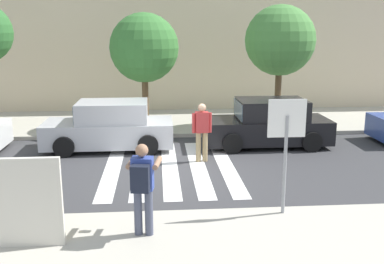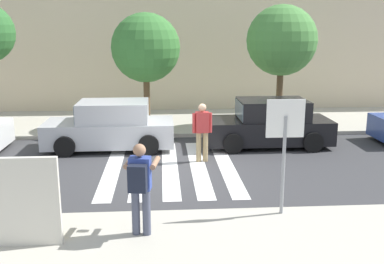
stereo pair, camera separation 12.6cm
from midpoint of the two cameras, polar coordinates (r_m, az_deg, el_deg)
The scene contains 16 objects.
ground_plane at distance 12.57m, azimuth -2.51°, elevation -4.72°, with size 120.00×120.00×0.00m, color #38383A.
sidewalk_far at distance 18.35m, azimuth -2.99°, elevation 1.29°, with size 60.00×4.80×0.14m, color #B2AD9E.
building_facade_far at distance 22.35m, azimuth -3.31°, elevation 13.34°, with size 56.00×4.00×7.81m, color beige.
crosswalk_stripe_0 at distance 12.83m, azimuth -9.72°, elevation -4.51°, with size 0.44×5.20×0.01m, color silver.
crosswalk_stripe_1 at distance 12.77m, azimuth -6.14°, elevation -4.48°, with size 0.44×5.20×0.01m, color silver.
crosswalk_stripe_2 at distance 12.76m, azimuth -2.54°, elevation -4.42°, with size 0.44×5.20×0.01m, color silver.
crosswalk_stripe_3 at distance 12.80m, azimuth 1.06°, elevation -4.35°, with size 0.44×5.20×0.01m, color silver.
crosswalk_stripe_4 at distance 12.89m, azimuth 4.61°, elevation -4.27°, with size 0.44×5.20×0.01m, color silver.
stop_sign at distance 9.05m, azimuth 12.10°, elevation 0.02°, with size 0.76×0.08×2.36m.
photographer_with_backpack at distance 8.13m, azimuth -6.18°, elevation -6.31°, with size 0.66×0.90×1.72m.
pedestrian_crossing at distance 13.01m, azimuth 1.58°, elevation 0.37°, with size 0.58×0.27×1.72m.
parked_car_silver at distance 14.68m, azimuth -10.03°, elevation 0.67°, with size 4.10×1.92×1.55m.
parked_car_black at distance 15.03m, azimuth 9.94°, elevation 0.96°, with size 4.10×1.92×1.55m.
street_tree_center at distance 16.92m, azimuth -5.69°, elevation 10.57°, with size 2.56×2.56×4.25m.
street_tree_east at distance 17.08m, azimuth 11.54°, elevation 11.28°, with size 2.58×2.58×4.53m.
advertising_board at distance 8.29m, azimuth -19.71°, elevation -8.34°, with size 1.10×0.11×1.60m.
Camera 2 is at (-0.20, -11.95, 3.89)m, focal length 42.00 mm.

